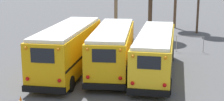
# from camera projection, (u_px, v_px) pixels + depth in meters

# --- Properties ---
(ground_plane) EXTENTS (160.00, 160.00, 0.00)m
(ground_plane) POSITION_uv_depth(u_px,v_px,m) (112.00, 73.00, 24.00)
(ground_plane) COLOR #4C4C4F
(school_bus_0) EXTENTS (2.73, 10.03, 3.29)m
(school_bus_0) POSITION_uv_depth(u_px,v_px,m) (69.00, 48.00, 23.64)
(school_bus_0) COLOR #E5A00C
(school_bus_0) RESTS_ON ground
(school_bus_1) EXTENTS (2.96, 9.77, 3.12)m
(school_bus_1) POSITION_uv_depth(u_px,v_px,m) (113.00, 48.00, 23.97)
(school_bus_1) COLOR #EAAA0F
(school_bus_1) RESTS_ON ground
(school_bus_2) EXTENTS (2.78, 10.43, 2.94)m
(school_bus_2) POSITION_uv_depth(u_px,v_px,m) (155.00, 52.00, 23.36)
(school_bus_2) COLOR yellow
(school_bus_2) RESTS_ON ground
(fence_line) EXTENTS (13.99, 0.06, 1.42)m
(fence_line) POSITION_uv_depth(u_px,v_px,m) (124.00, 39.00, 30.79)
(fence_line) COLOR #939399
(fence_line) RESTS_ON ground
(traffic_cone) EXTENTS (0.36, 0.36, 0.62)m
(traffic_cone) POSITION_uv_depth(u_px,v_px,m) (21.00, 101.00, 18.01)
(traffic_cone) COLOR orange
(traffic_cone) RESTS_ON ground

